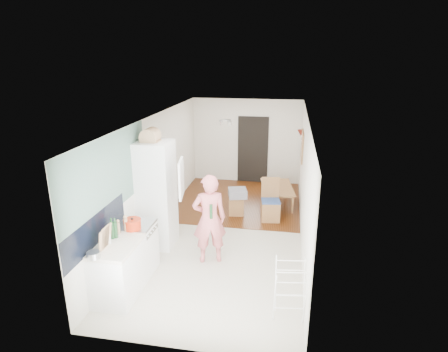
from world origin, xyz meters
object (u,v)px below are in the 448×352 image
(dining_table, at_px, (278,197))
(stool, at_px, (237,205))
(dining_chair, at_px, (271,200))
(drying_rack, at_px, (290,291))
(person, at_px, (209,211))

(dining_table, xyz_separation_m, stool, (-0.96, -0.83, 0.03))
(dining_chair, xyz_separation_m, stool, (-0.83, 0.20, -0.26))
(dining_table, relative_size, stool, 2.50)
(dining_table, height_order, stool, stool)
(dining_chair, relative_size, stool, 2.13)
(dining_table, height_order, dining_chair, dining_chair)
(dining_chair, bearing_deg, stool, 158.47)
(dining_table, distance_m, drying_rack, 4.42)
(person, relative_size, stool, 4.30)
(person, distance_m, dining_chair, 2.31)
(person, height_order, stool, person)
(stool, bearing_deg, person, -94.84)
(dining_table, height_order, drying_rack, drying_rack)
(dining_chair, distance_m, drying_rack, 3.41)
(dining_chair, relative_size, drying_rack, 1.14)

